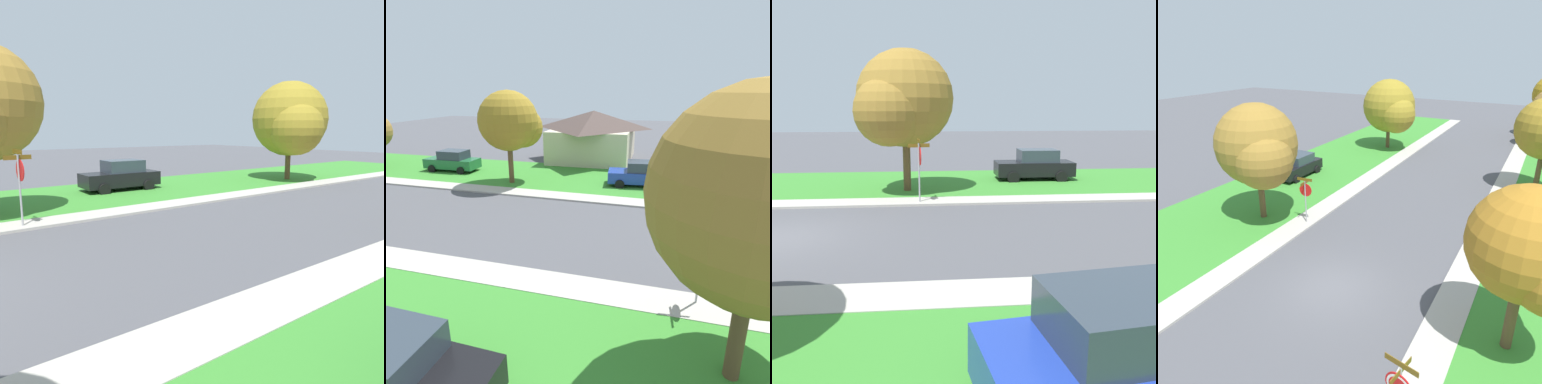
# 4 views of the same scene
# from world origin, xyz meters

# --- Properties ---
(sidewalk_west) EXTENTS (1.40, 56.00, 0.10)m
(sidewalk_west) POSITION_xyz_m (-4.70, 12.00, 0.05)
(sidewalk_west) COLOR #ADA89E
(sidewalk_west) RESTS_ON ground
(lawn_west) EXTENTS (8.00, 56.00, 0.08)m
(lawn_west) POSITION_xyz_m (-9.40, 12.00, 0.04)
(lawn_west) COLOR #38842D
(lawn_west) RESTS_ON ground
(stop_sign_far_corner) EXTENTS (0.92, 0.92, 2.77)m
(stop_sign_far_corner) POSITION_xyz_m (-4.49, 4.45, 1.89)
(stop_sign_far_corner) COLOR #9E9EA3
(stop_sign_far_corner) RESTS_ON ground
(car_black_across_road) EXTENTS (2.08, 4.32, 1.76)m
(car_black_across_road) POSITION_xyz_m (-9.82, 10.83, 0.87)
(car_black_across_road) COLOR black
(car_black_across_road) RESTS_ON ground
(tree_sidewalk_mid) EXTENTS (5.38, 5.00, 6.69)m
(tree_sidewalk_mid) POSITION_xyz_m (-6.83, 21.93, 4.02)
(tree_sidewalk_mid) COLOR brown
(tree_sidewalk_mid) RESTS_ON ground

